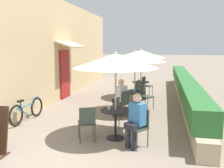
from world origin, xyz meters
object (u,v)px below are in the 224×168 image
coffee_cup_near (109,108)px  seated_patron_mid_left (120,96)px  cafe_chair_near_right (121,111)px  cafe_chair_mid_right (145,95)px  seated_patron_near_left (136,118)px  coffee_cup_far (139,81)px  cafe_chair_mid_left (123,102)px  cafe_chair_far_left (146,84)px  cafe_chair_far_right (135,89)px  patio_table_mid (135,98)px  coffee_cup_mid (137,90)px  bicycle_leaning (27,110)px  patio_table_near (116,118)px  cafe_chair_near_left (139,124)px  patio_umbrella_near (116,61)px  patio_umbrella_far (141,54)px  cafe_chair_near_back (87,121)px  patio_umbrella_mid (135,57)px  patio_table_far (141,86)px

coffee_cup_near → seated_patron_mid_left: (-0.05, 1.87, -0.09)m
cafe_chair_near_right → cafe_chair_mid_right: (0.48, 2.40, 0.00)m
seated_patron_near_left → coffee_cup_far: size_ratio=13.89×
seated_patron_near_left → cafe_chair_mid_left: 2.37m
seated_patron_near_left → cafe_chair_near_right: (-0.54, 1.17, -0.17)m
cafe_chair_far_left → cafe_chair_far_right: size_ratio=1.00×
patio_table_mid → coffee_cup_far: size_ratio=8.32×
coffee_cup_mid → bicycle_leaning: size_ratio=0.05×
coffee_cup_mid → coffee_cup_far: size_ratio=1.00×
patio_table_near → seated_patron_mid_left: seated_patron_mid_left is taller
bicycle_leaning → cafe_chair_near_left: bearing=-15.1°
cafe_chair_near_left → patio_table_mid: bearing=-44.5°
patio_umbrella_near → coffee_cup_mid: (0.25, 2.62, -1.16)m
patio_table_near → patio_umbrella_far: (0.16, 4.95, 1.41)m
bicycle_leaning → coffee_cup_mid: bearing=32.9°
cafe_chair_near_right → coffee_cup_mid: cafe_chair_near_right is taller
coffee_cup_near → coffee_cup_mid: size_ratio=1.00×
cafe_chair_near_right → seated_patron_mid_left: seated_patron_mid_left is taller
patio_table_near → coffee_cup_mid: (0.25, 2.62, 0.26)m
cafe_chair_near_right → cafe_chair_near_back: size_ratio=1.00×
cafe_chair_near_left → patio_umbrella_far: 5.52m
seated_patron_mid_left → patio_umbrella_mid: bearing=-2.8°
coffee_cup_mid → cafe_chair_mid_right: bearing=65.1°
patio_table_near → patio_umbrella_far: patio_umbrella_far is taller
patio_table_mid → patio_table_far: same height
patio_umbrella_far → coffee_cup_far: patio_umbrella_far is taller
cafe_chair_near_right → cafe_chair_near_back: bearing=-23.9°
coffee_cup_near → cafe_chair_far_right: bearing=87.9°
cafe_chair_near_right → patio_table_far: bearing=-175.4°
cafe_chair_mid_right → patio_table_mid: bearing=6.1°
patio_umbrella_near → cafe_chair_far_right: bearing=90.1°
cafe_chair_mid_right → cafe_chair_far_right: same height
coffee_cup_near → cafe_chair_near_right: bearing=76.6°
cafe_chair_mid_left → coffee_cup_far: 3.19m
patio_table_near → cafe_chair_near_back: size_ratio=0.86×
seated_patron_near_left → seated_patron_mid_left: same height
cafe_chair_near_right → coffee_cup_far: bearing=-174.0°
cafe_chair_far_right → cafe_chair_far_left: bearing=6.1°
seated_patron_near_left → cafe_chair_mid_right: size_ratio=1.44×
patio_table_near → cafe_chair_far_left: size_ratio=0.86×
patio_umbrella_far → cafe_chair_near_back: bearing=-98.5°
patio_umbrella_near → cafe_chair_near_right: size_ratio=2.47×
patio_table_mid → cafe_chair_mid_left: size_ratio=0.86×
cafe_chair_far_right → coffee_cup_far: size_ratio=9.67×
patio_umbrella_near → cafe_chair_far_left: patio_umbrella_near is taller
patio_table_near → cafe_chair_far_right: (-0.01, 4.25, -0.01)m
seated_patron_near_left → cafe_chair_near_back: 1.19m
bicycle_leaning → seated_patron_mid_left: bearing=24.3°
cafe_chair_far_left → cafe_chair_far_right: same height
seated_patron_mid_left → cafe_chair_near_back: bearing=-159.8°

